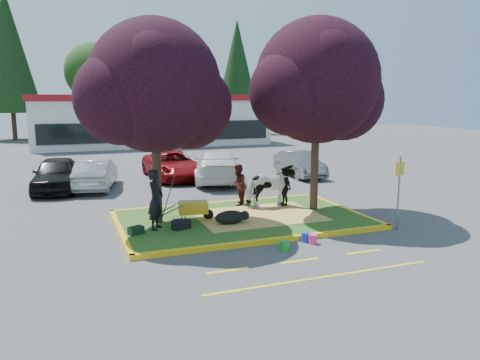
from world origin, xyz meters
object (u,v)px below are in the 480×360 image
object	(u,v)px
cow	(271,186)
handler	(156,200)
calf	(230,217)
bucket_green	(285,246)
bucket_blue	(305,237)
car_silver	(96,174)
wheelbarrow	(193,208)
car_black	(56,174)
bucket_pink	(313,239)
sign_post	(399,185)

from	to	relation	value
cow	handler	bearing A→B (deg)	104.56
calf	bucket_green	distance (m)	2.75
bucket_blue	car_silver	world-z (taller)	car_silver
wheelbarrow	car_black	distance (m)	8.93
handler	bucket_green	size ratio (longest dim) A/B	6.61
calf	bucket_pink	size ratio (longest dim) A/B	3.87
bucket_blue	car_black	xyz separation A→B (m)	(-6.89, 10.76, 0.63)
handler	bucket_blue	xyz separation A→B (m)	(3.95, -2.39, -0.95)
car_black	car_silver	distance (m)	1.72
sign_post	cow	bearing A→B (deg)	122.06
bucket_blue	handler	bearing A→B (deg)	148.75
bucket_pink	car_black	distance (m)	13.05
car_black	calf	bearing A→B (deg)	-51.05
cow	calf	size ratio (longest dim) A/B	1.87
cow	car_black	bearing A→B (deg)	44.76
handler	car_black	xyz separation A→B (m)	(-2.94, 8.37, -0.32)
bucket_pink	car_silver	world-z (taller)	car_silver
wheelbarrow	car_silver	xyz separation A→B (m)	(-2.57, 7.68, 0.10)
cow	bucket_pink	bearing A→B (deg)	170.87
cow	bucket_green	bearing A→B (deg)	158.05
handler	bucket_pink	xyz separation A→B (m)	(4.06, -2.62, -0.96)
sign_post	car_silver	xyz separation A→B (m)	(-8.54, 10.51, -0.76)
bucket_pink	bucket_blue	world-z (taller)	bucket_blue
sign_post	wheelbarrow	bearing A→B (deg)	149.56
wheelbarrow	bucket_blue	world-z (taller)	wheelbarrow
cow	handler	distance (m)	4.75
handler	car_silver	distance (m)	8.32
cow	bucket_green	xyz separation A→B (m)	(-1.54, -4.28, -0.81)
sign_post	bucket_blue	distance (m)	3.62
calf	wheelbarrow	xyz separation A→B (m)	(-1.01, 0.79, 0.23)
calf	wheelbarrow	world-z (taller)	wheelbarrow
car_black	car_silver	xyz separation A→B (m)	(1.71, -0.15, -0.07)
bucket_green	bucket_pink	bearing A→B (deg)	15.56
bucket_green	bucket_pink	world-z (taller)	bucket_green
calf	bucket_green	size ratio (longest dim) A/B	3.58
wheelbarrow	car_black	size ratio (longest dim) A/B	0.38
handler	car_black	world-z (taller)	handler
cow	car_silver	bearing A→B (deg)	37.95
handler	sign_post	bearing A→B (deg)	-77.87
cow	sign_post	bearing A→B (deg)	-145.02
sign_post	car_black	world-z (taller)	sign_post
handler	bucket_pink	world-z (taller)	handler
handler	bucket_green	world-z (taller)	handler
sign_post	car_black	bearing A→B (deg)	128.81
cow	car_silver	world-z (taller)	cow
car_silver	bucket_blue	bearing A→B (deg)	128.86
calf	car_black	world-z (taller)	car_black
bucket_green	bucket_pink	distance (m)	1.09
bucket_green	car_black	bearing A→B (deg)	117.77
wheelbarrow	car_silver	distance (m)	8.10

